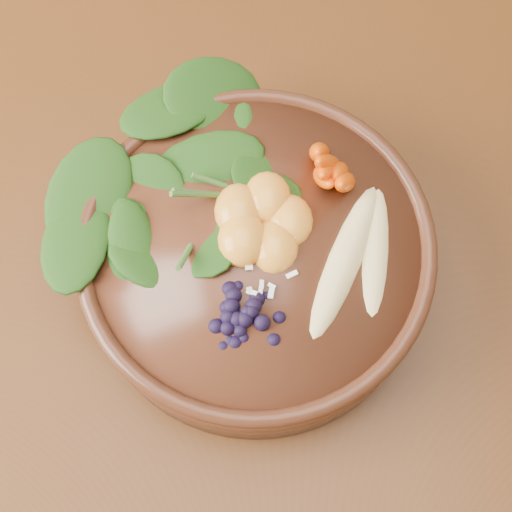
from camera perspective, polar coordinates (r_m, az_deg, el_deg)
ground at (r=1.37m, az=-1.28°, el=-7.59°), size 4.00×4.00×0.00m
dining_table at (r=0.74m, az=-2.34°, el=4.24°), size 1.60×0.90×0.75m
stoneware_bowl at (r=0.58m, az=0.00°, el=-0.35°), size 0.32×0.32×0.07m
kale_heap at (r=0.55m, az=-3.39°, el=7.97°), size 0.20×0.19×0.04m
carrot_cluster at (r=0.54m, az=6.61°, el=8.91°), size 0.07×0.07×0.08m
banana_halves at (r=0.53m, az=8.52°, el=0.57°), size 0.08×0.15×0.03m
mandarin_cluster at (r=0.54m, az=0.52°, el=3.28°), size 0.09×0.10×0.03m
blueberry_pile at (r=0.51m, az=-0.79°, el=-4.13°), size 0.14×0.11×0.04m
coconut_flakes at (r=0.53m, az=-0.15°, el=-0.72°), size 0.10×0.08×0.01m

